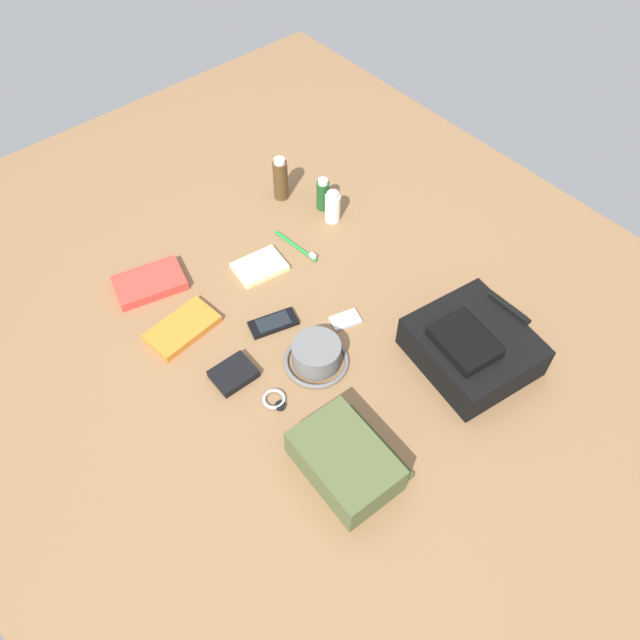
% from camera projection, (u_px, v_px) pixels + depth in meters
% --- Properties ---
extents(ground_plane, '(2.64, 2.02, 0.02)m').
position_uv_depth(ground_plane, '(320.00, 331.00, 1.77)').
color(ground_plane, brown).
rests_on(ground_plane, ground).
extents(backpack, '(0.34, 0.32, 0.13)m').
position_uv_depth(backpack, '(472.00, 346.00, 1.66)').
color(backpack, black).
rests_on(backpack, ground_plane).
extents(toiletry_pouch, '(0.26, 0.22, 0.09)m').
position_uv_depth(toiletry_pouch, '(346.00, 461.00, 1.47)').
color(toiletry_pouch, '#47512D').
rests_on(toiletry_pouch, ground_plane).
extents(bucket_hat, '(0.18, 0.18, 0.07)m').
position_uv_depth(bucket_hat, '(316.00, 355.00, 1.67)').
color(bucket_hat, '#5E5E5E').
rests_on(bucket_hat, ground_plane).
extents(cologne_bottle, '(0.05, 0.05, 0.15)m').
position_uv_depth(cologne_bottle, '(281.00, 179.00, 2.05)').
color(cologne_bottle, '#473319').
rests_on(cologne_bottle, ground_plane).
extents(shampoo_bottle, '(0.04, 0.04, 0.12)m').
position_uv_depth(shampoo_bottle, '(323.00, 195.00, 2.03)').
color(shampoo_bottle, '#19471E').
rests_on(shampoo_bottle, ground_plane).
extents(toothpaste_tube, '(0.05, 0.05, 0.11)m').
position_uv_depth(toothpaste_tube, '(333.00, 207.00, 2.00)').
color(toothpaste_tube, white).
rests_on(toothpaste_tube, ground_plane).
extents(paperback_novel, '(0.17, 0.23, 0.03)m').
position_uv_depth(paperback_novel, '(150.00, 283.00, 1.85)').
color(paperback_novel, red).
rests_on(paperback_novel, ground_plane).
extents(travel_guidebook, '(0.13, 0.21, 0.02)m').
position_uv_depth(travel_guidebook, '(182.00, 328.00, 1.75)').
color(travel_guidebook, orange).
rests_on(travel_guidebook, ground_plane).
extents(cell_phone, '(0.10, 0.15, 0.01)m').
position_uv_depth(cell_phone, '(273.00, 323.00, 1.77)').
color(cell_phone, black).
rests_on(cell_phone, ground_plane).
extents(media_player, '(0.07, 0.10, 0.01)m').
position_uv_depth(media_player, '(345.00, 320.00, 1.78)').
color(media_player, '#B7B7BC').
rests_on(media_player, ground_plane).
extents(wristwatch, '(0.07, 0.06, 0.01)m').
position_uv_depth(wristwatch, '(275.00, 400.00, 1.62)').
color(wristwatch, '#99999E').
rests_on(wristwatch, ground_plane).
extents(toothbrush, '(0.18, 0.03, 0.02)m').
position_uv_depth(toothbrush, '(298.00, 247.00, 1.95)').
color(toothbrush, '#198C33').
rests_on(toothbrush, ground_plane).
extents(wallet, '(0.09, 0.11, 0.02)m').
position_uv_depth(wallet, '(233.00, 374.00, 1.66)').
color(wallet, black).
rests_on(wallet, ground_plane).
extents(notepad, '(0.13, 0.16, 0.02)m').
position_uv_depth(notepad, '(260.00, 267.00, 1.90)').
color(notepad, beige).
rests_on(notepad, ground_plane).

